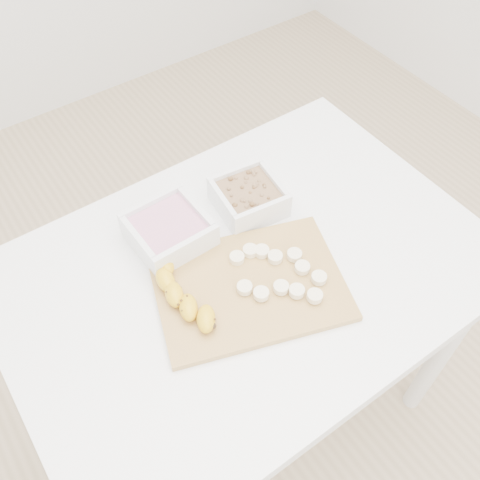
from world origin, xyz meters
TOP-DOWN VIEW (x-y plane):
  - ground at (0.00, 0.00)m, footprint 3.50×3.50m
  - table at (0.00, 0.00)m, footprint 1.00×0.70m
  - bowl_yogurt at (-0.10, 0.15)m, footprint 0.16×0.16m
  - bowl_granola at (0.10, 0.14)m, footprint 0.15×0.15m
  - cutting_board at (-0.03, -0.04)m, footprint 0.44×0.37m
  - banana at (-0.15, 0.00)m, footprint 0.09×0.21m
  - banana_slices at (0.03, -0.06)m, footprint 0.17×0.19m

SIDE VIEW (x-z plane):
  - ground at x=0.00m, z-range 0.00..0.00m
  - table at x=0.00m, z-range 0.28..1.03m
  - cutting_board at x=-0.03m, z-range 0.75..0.76m
  - banana_slices at x=0.03m, z-range 0.77..0.78m
  - banana at x=-0.15m, z-range 0.77..0.80m
  - bowl_granola at x=0.10m, z-range 0.75..0.82m
  - bowl_yogurt at x=-0.10m, z-range 0.75..0.82m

